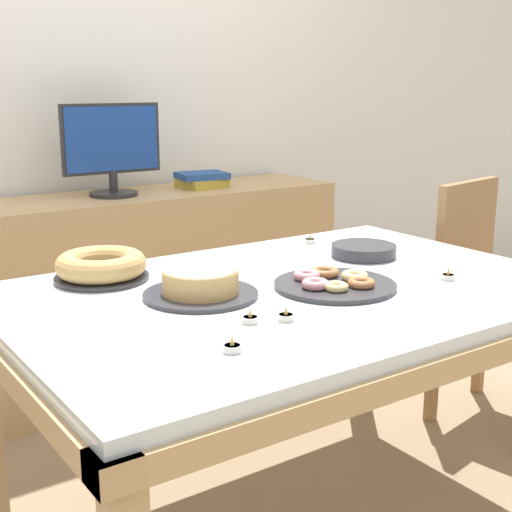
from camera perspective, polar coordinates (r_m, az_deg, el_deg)
wall_back at (r=3.27m, az=-14.23°, el=13.12°), size 8.00×0.10×2.60m
dining_table at (r=2.00m, az=2.91°, el=-4.83°), size 1.59×1.09×0.76m
chair at (r=2.92m, az=18.18°, el=-2.62°), size 0.49×0.49×0.94m
sideboard at (r=3.12m, az=-11.33°, el=-3.06°), size 2.09×0.44×0.85m
computer_monitor at (r=3.01m, az=-11.45°, el=8.31°), size 0.42×0.20×0.38m
book_stack at (r=3.22m, az=-4.35°, el=6.10°), size 0.23×0.19×0.07m
cake_chocolate_round at (r=1.88m, az=-4.47°, el=-2.33°), size 0.31×0.31×0.08m
cake_golden_bundt at (r=2.08m, az=-12.28°, el=-0.81°), size 0.27×0.27×0.08m
pastry_platter at (r=1.98m, az=6.27°, el=-2.17°), size 0.34×0.34×0.04m
plate_stack at (r=2.34m, az=8.61°, el=0.43°), size 0.21×0.21×0.04m
tealight_near_front at (r=1.70m, az=2.40°, el=-4.86°), size 0.04×0.04×0.04m
tealight_left_edge at (r=1.68m, az=-0.46°, el=-5.06°), size 0.04×0.04×0.04m
tealight_near_cakes at (r=1.51m, az=-1.92°, el=-7.33°), size 0.04×0.04×0.04m
tealight_centre at (r=2.51m, az=4.34°, el=1.24°), size 0.04×0.04×0.04m
tealight_right_edge at (r=2.12m, az=15.11°, el=-1.59°), size 0.04×0.04×0.04m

